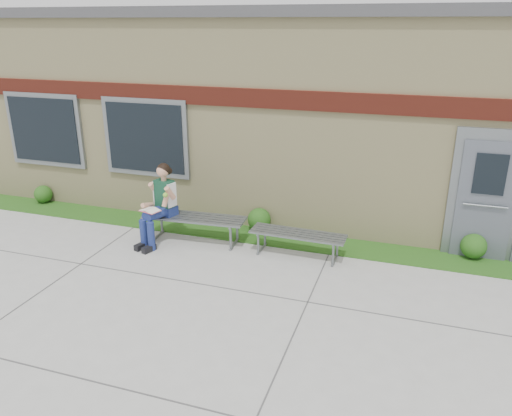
% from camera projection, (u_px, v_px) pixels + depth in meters
% --- Properties ---
extents(ground, '(80.00, 80.00, 0.00)m').
position_uv_depth(ground, '(233.00, 308.00, 7.28)').
color(ground, '#9E9E99').
rests_on(ground, ground).
extents(grass_strip, '(16.00, 0.80, 0.02)m').
position_uv_depth(grass_strip, '(281.00, 239.00, 9.59)').
color(grass_strip, '#1D4D14').
rests_on(grass_strip, ground).
extents(school_building, '(16.20, 6.22, 4.20)m').
position_uv_depth(school_building, '(321.00, 103.00, 11.87)').
color(school_building, beige).
rests_on(school_building, ground).
extents(bench_left, '(1.97, 0.68, 0.50)m').
position_uv_depth(bench_left, '(194.00, 222.00, 9.37)').
color(bench_left, slate).
rests_on(bench_left, ground).
extents(bench_right, '(1.70, 0.52, 0.44)m').
position_uv_depth(bench_right, '(298.00, 238.00, 8.80)').
color(bench_right, slate).
rests_on(bench_right, ground).
extents(girl, '(0.60, 0.96, 1.51)m').
position_uv_depth(girl, '(160.00, 203.00, 9.21)').
color(girl, navy).
rests_on(girl, ground).
extents(shrub_west, '(0.40, 0.40, 0.40)m').
position_uv_depth(shrub_west, '(43.00, 194.00, 11.42)').
color(shrub_west, '#1D4D14').
rests_on(shrub_west, grass_strip).
extents(shrub_mid, '(0.46, 0.46, 0.46)m').
position_uv_depth(shrub_mid, '(259.00, 219.00, 9.88)').
color(shrub_mid, '#1D4D14').
rests_on(shrub_mid, grass_strip).
extents(shrub_east, '(0.44, 0.44, 0.44)m').
position_uv_depth(shrub_east, '(474.00, 246.00, 8.73)').
color(shrub_east, '#1D4D14').
rests_on(shrub_east, grass_strip).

